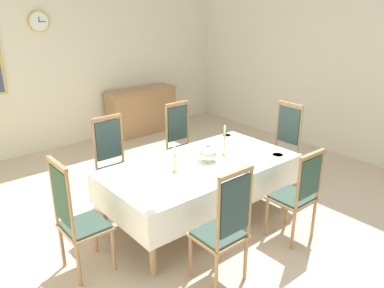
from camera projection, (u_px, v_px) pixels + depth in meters
ground at (200, 219)px, 4.77m from camera, size 6.52×7.06×0.04m
back_wall at (67, 50)px, 6.73m from camera, size 6.52×0.08×3.44m
right_wall at (356, 55)px, 6.15m from camera, size 0.08×7.06×3.44m
dining_table at (201, 169)px, 4.52m from camera, size 2.27×1.18×0.73m
tablecloth at (201, 171)px, 4.53m from camera, size 2.29×1.20×0.37m
chair_south_a at (224, 227)px, 3.47m from camera, size 0.44×0.42×1.20m
chair_north_a at (114, 162)px, 4.91m from camera, size 0.44×0.42×1.17m
chair_south_b at (297, 194)px, 4.16m from camera, size 0.44×0.42×1.07m
chair_north_b at (183, 142)px, 5.58m from camera, size 0.44×0.42×1.17m
chair_head_west at (77, 218)px, 3.61m from camera, size 0.42×0.44×1.21m
chair_head_east at (282, 145)px, 5.47m from camera, size 0.42×0.44×1.19m
soup_tureen at (208, 153)px, 4.53m from camera, size 0.24×0.24×0.20m
candlestick_west at (175, 162)px, 4.23m from camera, size 0.07×0.07×0.32m
candlestick_east at (224, 143)px, 4.67m from camera, size 0.07×0.07×0.39m
bowl_near_left at (228, 172)px, 4.22m from camera, size 0.16×0.16×0.03m
bowl_near_right at (227, 136)px, 5.38m from camera, size 0.14×0.14×0.03m
bowl_far_left at (278, 156)px, 4.67m from camera, size 0.16×0.16×0.03m
bowl_far_right at (243, 168)px, 4.31m from camera, size 0.17×0.17×0.03m
spoon_primary at (234, 170)px, 4.31m from camera, size 0.06×0.17×0.01m
spoon_secondary at (230, 134)px, 5.46m from camera, size 0.06×0.17×0.01m
sideboard at (142, 111)px, 7.70m from camera, size 1.44×0.48×0.90m
mounted_clock at (39, 22)px, 6.23m from camera, size 0.33×0.06×0.33m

